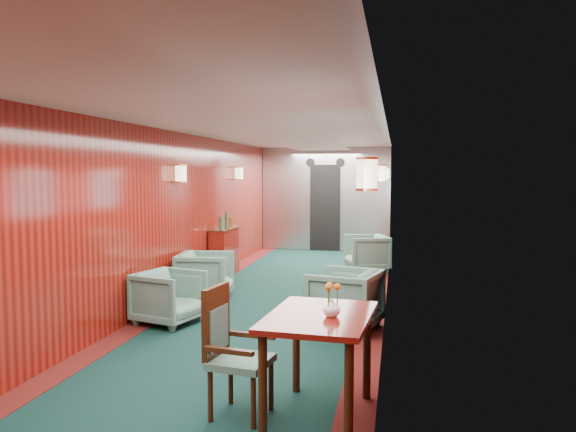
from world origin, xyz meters
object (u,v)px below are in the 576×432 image
object	(u,v)px
armchair_left_near	(169,297)
armchair_right_near	(345,299)
armchair_right_far	(367,253)
side_chair	(230,346)
credenza	(225,251)
dining_table	(319,331)
armchair_left_far	(205,276)

from	to	relation	value
armchair_left_near	armchair_right_near	size ratio (longest dim) A/B	0.92
armchair_right_near	armchair_right_far	world-z (taller)	armchair_right_near
side_chair	credenza	size ratio (longest dim) A/B	0.86
side_chair	armchair_right_far	bearing A→B (deg)	92.91
dining_table	side_chair	size ratio (longest dim) A/B	1.13
credenza	armchair_left_near	size ratio (longest dim) A/B	1.60
credenza	armchair_left_far	distance (m)	1.88
armchair_right_near	credenza	bearing A→B (deg)	-126.96
dining_table	armchair_right_far	world-z (taller)	dining_table
dining_table	armchair_right_far	distance (m)	6.36
side_chair	armchair_right_near	bearing A→B (deg)	84.64
dining_table	armchair_right_far	bearing A→B (deg)	94.36
side_chair	armchair_right_near	xyz separation A→B (m)	(0.63, 2.47, -0.17)
armchair_left_near	armchair_left_far	bearing A→B (deg)	16.24
credenza	armchair_left_near	xyz separation A→B (m)	(0.30, -3.18, -0.11)
armchair_right_near	armchair_right_far	xyz separation A→B (m)	(0.05, 3.93, -0.01)
armchair_right_far	armchair_right_near	bearing A→B (deg)	-18.65
armchair_left_near	credenza	bearing A→B (deg)	21.18
dining_table	credenza	size ratio (longest dim) A/B	0.98
side_chair	armchair_right_near	world-z (taller)	side_chair
armchair_left_far	armchair_right_near	bearing A→B (deg)	-124.94
armchair_left_near	armchair_right_near	bearing A→B (deg)	-69.76
credenza	armchair_left_far	world-z (taller)	credenza
armchair_left_near	armchair_right_far	distance (m)	4.62
side_chair	armchair_left_near	size ratio (longest dim) A/B	1.38
armchair_left_far	dining_table	bearing A→B (deg)	-155.25
credenza	armchair_right_near	bearing A→B (deg)	-51.52
dining_table	armchair_left_far	bearing A→B (deg)	125.34
armchair_left_far	armchair_right_far	size ratio (longest dim) A/B	1.01
credenza	armchair_left_near	bearing A→B (deg)	-84.56
armchair_left_far	armchair_right_far	distance (m)	3.51
credenza	armchair_right_near	world-z (taller)	credenza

